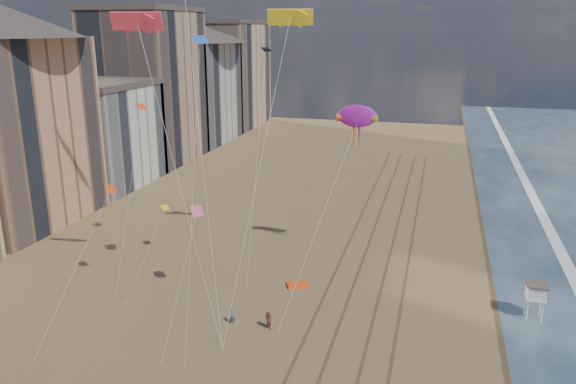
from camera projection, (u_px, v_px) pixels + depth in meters
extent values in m
plane|color=#42301E|center=(524.00, 253.00, 65.06)|extent=(260.00, 260.00, 0.00)
plane|color=white|center=(563.00, 257.00, 64.00)|extent=(260.00, 260.00, 0.00)
cube|color=brown|center=(337.00, 269.00, 60.92)|extent=(0.28, 120.00, 0.01)
cube|color=brown|center=(359.00, 271.00, 60.32)|extent=(0.28, 120.00, 0.01)
cube|color=brown|center=(385.00, 274.00, 59.61)|extent=(0.28, 120.00, 0.01)
cube|color=brown|center=(406.00, 276.00, 59.05)|extent=(0.28, 120.00, 0.01)
cube|color=tan|center=(7.00, 134.00, 72.45)|extent=(15.00, 20.00, 24.00)
cube|color=silver|center=(102.00, 136.00, 91.96)|extent=(14.00, 18.00, 16.00)
cube|color=#473D38|center=(97.00, 84.00, 89.55)|extent=(14.28, 18.36, 1.00)
cube|color=tan|center=(148.00, 88.00, 107.17)|extent=(16.00, 20.00, 28.00)
cube|color=#473D38|center=(142.00, 8.00, 103.07)|extent=(16.32, 20.40, 1.00)
cube|color=#BCB2A3|center=(195.00, 93.00, 126.39)|extent=(15.00, 22.00, 22.00)
cone|color=#473D38|center=(192.00, 32.00, 122.66)|extent=(34.22, 34.22, 4.40)
cube|color=tan|center=(228.00, 76.00, 146.31)|extent=(16.00, 24.00, 26.00)
cube|color=#473D38|center=(226.00, 22.00, 142.49)|extent=(16.32, 24.48, 1.00)
cylinder|color=white|center=(527.00, 311.00, 49.92)|extent=(0.12, 0.12, 1.87)
cylinder|color=white|center=(542.00, 313.00, 49.61)|extent=(0.12, 0.12, 1.87)
cylinder|color=white|center=(525.00, 305.00, 51.08)|extent=(0.12, 0.12, 1.87)
cylinder|color=white|center=(540.00, 306.00, 50.76)|extent=(0.12, 0.12, 1.87)
cube|color=white|center=(535.00, 298.00, 50.03)|extent=(1.67, 1.67, 0.12)
cube|color=white|center=(536.00, 291.00, 49.86)|extent=(1.56, 1.56, 1.15)
cube|color=#473D38|center=(537.00, 284.00, 49.67)|extent=(1.87, 1.87, 0.10)
cube|color=#FF4E15|center=(298.00, 285.00, 56.90)|extent=(2.58, 2.20, 0.25)
ellipsoid|color=#A0189F|center=(357.00, 116.00, 57.35)|extent=(4.21, 0.79, 2.50)
cone|color=red|center=(343.00, 117.00, 57.78)|extent=(1.13, 0.94, 0.94)
cone|color=yellow|center=(372.00, 118.00, 57.02)|extent=(1.13, 0.94, 0.94)
cylinder|color=silver|center=(321.00, 219.00, 52.97)|extent=(0.03, 0.03, 22.55)
imported|color=slate|center=(233.00, 316.00, 49.48)|extent=(0.64, 0.56, 1.47)
imported|color=#8E4948|center=(268.00, 321.00, 48.52)|extent=(1.01, 0.93, 1.68)
cube|color=yellow|center=(290.00, 17.00, 54.32)|extent=(4.52, 1.52, 1.55)
cube|color=#ED3449|center=(137.00, 21.00, 45.03)|extent=(4.25, 1.44, 1.46)
plane|color=black|center=(266.00, 49.00, 57.77)|extent=(1.46, 1.44, 0.39)
plane|color=yellow|center=(165.00, 207.00, 62.83)|extent=(1.42, 1.44, 0.41)
plane|color=#DB556E|center=(197.00, 211.00, 50.82)|extent=(1.74, 1.71, 0.72)
plane|color=red|center=(111.00, 189.00, 51.99)|extent=(1.40, 1.44, 0.56)
plane|color=#FE4C15|center=(141.00, 106.00, 58.33)|extent=(1.61, 1.65, 0.48)
plane|color=blue|center=(200.00, 39.00, 44.03)|extent=(1.93, 1.91, 0.61)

